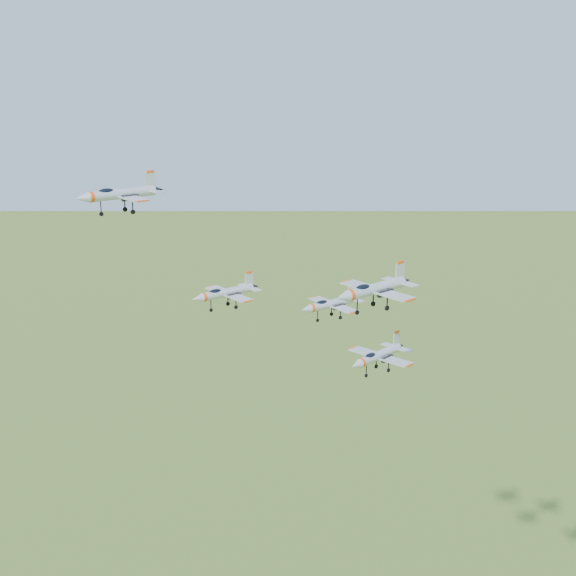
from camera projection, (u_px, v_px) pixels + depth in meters
jet_lead at (120, 194)px, 114.27m from camera, size 13.79×11.31×3.70m
jet_left_high at (225, 293)px, 119.30m from camera, size 11.97×9.82×3.21m
jet_right_high at (374, 289)px, 103.60m from camera, size 13.79×11.38×3.69m
jet_left_low at (331, 304)px, 137.53m from camera, size 13.18×10.81×3.53m
jet_right_low at (378, 356)px, 120.20m from camera, size 12.85×10.75×3.44m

